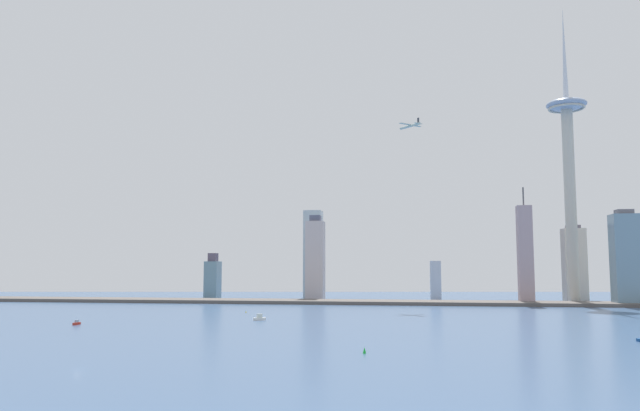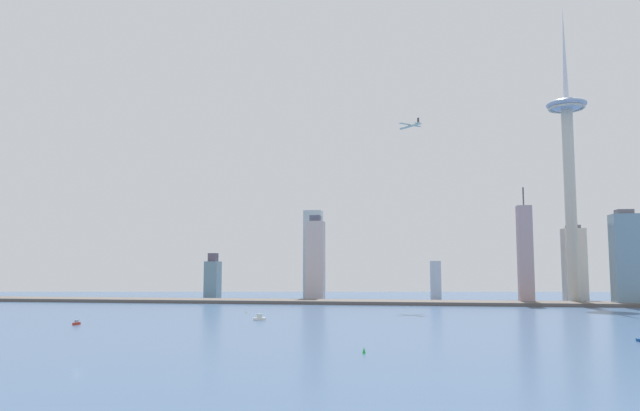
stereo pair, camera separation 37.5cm
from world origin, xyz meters
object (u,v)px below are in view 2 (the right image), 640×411
object	(u,v)px
observation_tower	(568,151)
channel_buoy_0	(364,350)
boat_4	(259,318)
skyscraper_7	(526,260)
skyscraper_2	(436,281)
skyscraper_0	(313,254)
skyscraper_4	(574,264)
skyscraper_1	(315,259)
skyscraper_5	(626,259)
skyscraper_6	(525,255)
boat_0	(77,323)
channel_buoy_2	(246,311)
airplane	(410,126)
skyscraper_3	(213,278)

from	to	relation	value
observation_tower	channel_buoy_0	bearing A→B (deg)	-115.01
boat_4	skyscraper_7	bearing A→B (deg)	20.16
skyscraper_7	skyscraper_2	bearing A→B (deg)	-172.76
skyscraper_0	skyscraper_4	world-z (taller)	skyscraper_0
skyscraper_1	skyscraper_5	bearing A→B (deg)	-9.76
skyscraper_1	skyscraper_2	xyz separation A→B (m)	(145.53, 26.12, -25.73)
skyscraper_2	skyscraper_6	size ratio (longest dim) A/B	0.37
boat_0	skyscraper_2	bearing A→B (deg)	148.51
skyscraper_7	skyscraper_0	bearing A→B (deg)	179.54
channel_buoy_2	airplane	bearing A→B (deg)	36.22
skyscraper_6	boat_0	world-z (taller)	skyscraper_6
boat_0	channel_buoy_2	bearing A→B (deg)	150.83
skyscraper_2	skyscraper_7	distance (m)	114.11
skyscraper_2	airplane	world-z (taller)	airplane
skyscraper_6	skyscraper_3	bearing A→B (deg)	170.08
skyscraper_2	skyscraper_6	bearing A→B (deg)	-37.43
boat_4	skyscraper_5	bearing A→B (deg)	1.89
skyscraper_1	airplane	xyz separation A→B (m)	(117.89, -100.17, 139.82)
skyscraper_6	skyscraper_2	bearing A→B (deg)	142.57
channel_buoy_0	skyscraper_5	bearing A→B (deg)	58.16
skyscraper_1	skyscraper_3	distance (m)	140.89
boat_4	skyscraper_6	bearing A→B (deg)	13.15
skyscraper_6	channel_buoy_0	bearing A→B (deg)	-109.56
skyscraper_5	boat_4	world-z (taller)	skyscraper_5
skyscraper_6	boat_4	xyz separation A→B (m)	(-237.19, -236.90, -52.26)
skyscraper_1	skyscraper_2	size ratio (longest dim) A/B	2.17
channel_buoy_0	boat_4	bearing A→B (deg)	119.32
skyscraper_6	channel_buoy_0	distance (m)	431.73
skyscraper_7	airplane	xyz separation A→B (m)	(-138.04, -140.31, 140.30)
skyscraper_0	channel_buoy_0	size ratio (longest dim) A/B	40.01
skyscraper_4	channel_buoy_2	xyz separation A→B (m)	(-334.76, -222.15, -42.61)
skyscraper_1	skyscraper_5	distance (m)	345.01
skyscraper_6	channel_buoy_2	world-z (taller)	skyscraper_6
skyscraper_1	skyscraper_6	xyz separation A→B (m)	(240.24, -46.37, 4.32)
skyscraper_5	boat_0	bearing A→B (deg)	-148.33
skyscraper_2	skyscraper_6	world-z (taller)	skyscraper_6
skyscraper_2	skyscraper_1	bearing A→B (deg)	-169.82
skyscraper_3	channel_buoy_0	xyz separation A→B (m)	(234.26, -469.85, -24.58)
skyscraper_4	skyscraper_7	size ratio (longest dim) A/B	0.88
observation_tower	channel_buoy_0	xyz separation A→B (m)	(-197.68, -423.71, -169.20)
skyscraper_6	skyscraper_1	bearing A→B (deg)	169.08
skyscraper_3	boat_4	bearing A→B (deg)	-65.11
airplane	skyscraper_5	bearing A→B (deg)	-122.88
boat_0	channel_buoy_0	bearing A→B (deg)	66.22
skyscraper_0	channel_buoy_2	distance (m)	256.83
boat_4	channel_buoy_0	bearing A→B (deg)	-92.50
skyscraper_7	skyscraper_5	bearing A→B (deg)	-49.55
skyscraper_6	channel_buoy_2	size ratio (longest dim) A/B	69.79
skyscraper_0	skyscraper_3	distance (m)	133.38
skyscraper_1	channel_buoy_0	world-z (taller)	skyscraper_1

